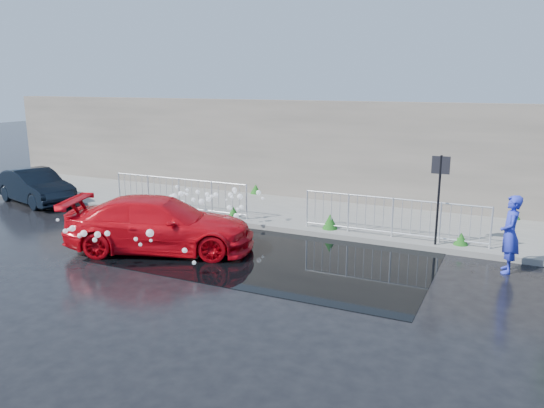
{
  "coord_description": "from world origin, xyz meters",
  "views": [
    {
      "loc": [
        6.02,
        -10.67,
        4.3
      ],
      "look_at": [
        -0.1,
        2.22,
        1.0
      ],
      "focal_mm": 35.0,
      "sensor_mm": 36.0,
      "label": 1
    }
  ],
  "objects_px": {
    "dark_car": "(35,186)",
    "person": "(510,234)",
    "sign_post": "(439,186)",
    "red_car": "(160,224)"
  },
  "relations": [
    {
      "from": "red_car",
      "to": "person",
      "type": "relative_size",
      "value": 2.66
    },
    {
      "from": "sign_post",
      "to": "red_car",
      "type": "relative_size",
      "value": 0.52
    },
    {
      "from": "red_car",
      "to": "dark_car",
      "type": "xyz_separation_m",
      "value": [
        -7.49,
        2.56,
        -0.08
      ]
    },
    {
      "from": "dark_car",
      "to": "person",
      "type": "height_order",
      "value": "person"
    },
    {
      "from": "dark_car",
      "to": "sign_post",
      "type": "bearing_deg",
      "value": -72.42
    },
    {
      "from": "red_car",
      "to": "dark_car",
      "type": "relative_size",
      "value": 1.29
    },
    {
      "from": "person",
      "to": "dark_car",
      "type": "bearing_deg",
      "value": -97.14
    },
    {
      "from": "sign_post",
      "to": "red_car",
      "type": "bearing_deg",
      "value": -154.6
    },
    {
      "from": "sign_post",
      "to": "person",
      "type": "xyz_separation_m",
      "value": [
        1.75,
        -0.95,
        -0.82
      ]
    },
    {
      "from": "sign_post",
      "to": "dark_car",
      "type": "distance_m",
      "value": 13.99
    }
  ]
}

